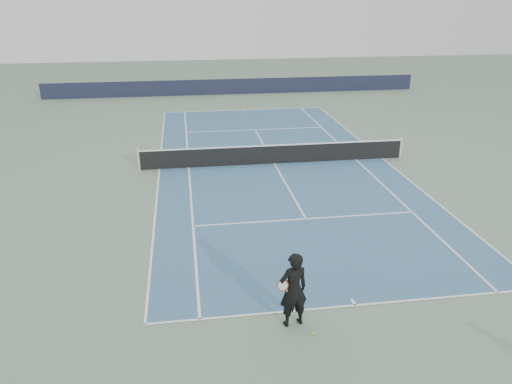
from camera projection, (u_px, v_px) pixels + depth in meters
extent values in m
plane|color=slate|center=(274.00, 164.00, 24.14)|extent=(80.00, 80.00, 0.00)
cube|color=#386385|center=(274.00, 164.00, 24.14)|extent=(10.97, 23.77, 0.01)
cylinder|color=silver|center=(139.00, 159.00, 23.06)|extent=(0.10, 0.10, 1.07)
cylinder|color=silver|center=(401.00, 147.00, 24.82)|extent=(0.10, 0.10, 1.07)
cube|color=black|center=(274.00, 155.00, 23.97)|extent=(12.80, 0.03, 0.90)
cube|color=white|center=(275.00, 145.00, 23.79)|extent=(12.80, 0.04, 0.06)
cube|color=black|center=(234.00, 87.00, 40.32)|extent=(30.00, 0.25, 1.20)
imported|color=black|center=(293.00, 290.00, 12.16)|extent=(0.85, 0.69, 2.00)
torus|color=maroon|center=(283.00, 285.00, 12.01)|extent=(0.34, 0.18, 0.36)
cylinder|color=white|center=(283.00, 285.00, 12.01)|extent=(0.29, 0.14, 0.32)
cylinder|color=white|center=(287.00, 293.00, 12.15)|extent=(0.08, 0.13, 0.27)
sphere|color=#CDE12E|center=(313.00, 333.00, 12.12)|extent=(0.07, 0.07, 0.07)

